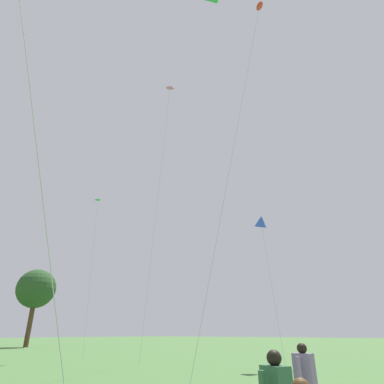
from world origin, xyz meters
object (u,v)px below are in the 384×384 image
at_px(person_navy_jacket, 305,378).
at_px(small_kite_diamond_red, 97,207).
at_px(small_kite_box_yellow, 169,98).
at_px(small_kite_streamer_purple, 261,222).
at_px(small_kite_triangle_green, 256,24).
at_px(tree_shrub_far, 36,289).

xyz_separation_m(person_navy_jacket, small_kite_diamond_red, (8.98, 21.23, 11.62)).
distance_m(small_kite_box_yellow, small_kite_streamer_purple, 12.55).
xyz_separation_m(person_navy_jacket, small_kite_streamer_purple, (11.92, 6.35, 7.94)).
bearing_deg(person_navy_jacket, small_kite_triangle_green, -60.81).
bearing_deg(small_kite_triangle_green, small_kite_diamond_red, 32.82).
distance_m(person_navy_jacket, small_kite_streamer_purple, 15.67).
relative_size(person_navy_jacket, tree_shrub_far, 0.15).
distance_m(small_kite_triangle_green, small_kite_diamond_red, 20.45).
bearing_deg(small_kite_streamer_purple, person_navy_jacket, -113.84).
xyz_separation_m(small_kite_streamer_purple, small_kite_triangle_green, (-7.80, -4.45, 8.31)).
distance_m(small_kite_triangle_green, tree_shrub_far, 47.64).
bearing_deg(small_kite_streamer_purple, small_kite_box_yellow, 165.75).
relative_size(person_navy_jacket, small_kite_triangle_green, 0.09).
relative_size(person_navy_jacket, small_kite_streamer_purple, 0.17).
relative_size(small_kite_box_yellow, small_kite_triangle_green, 1.10).
bearing_deg(small_kite_triangle_green, small_kite_streamer_purple, -13.38).
distance_m(person_navy_jacket, small_kite_diamond_red, 25.82).
xyz_separation_m(small_kite_box_yellow, tree_shrub_far, (9.86, 35.00, -11.63)).
height_order(person_navy_jacket, small_kite_triangle_green, small_kite_triangle_green).
bearing_deg(small_kite_triangle_green, tree_shrub_far, 30.01).
relative_size(small_kite_streamer_purple, tree_shrub_far, 0.87).
distance_m(small_kite_streamer_purple, small_kite_diamond_red, 15.61).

